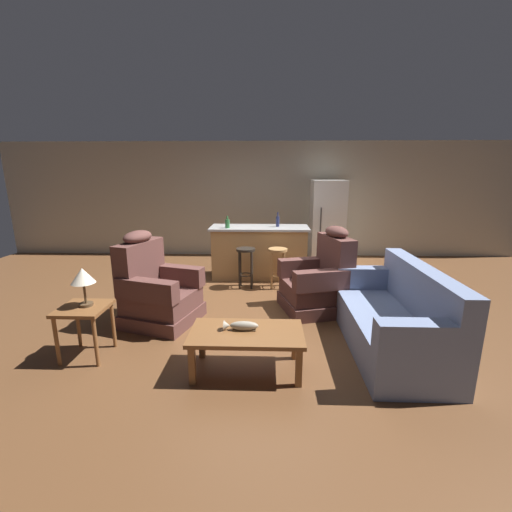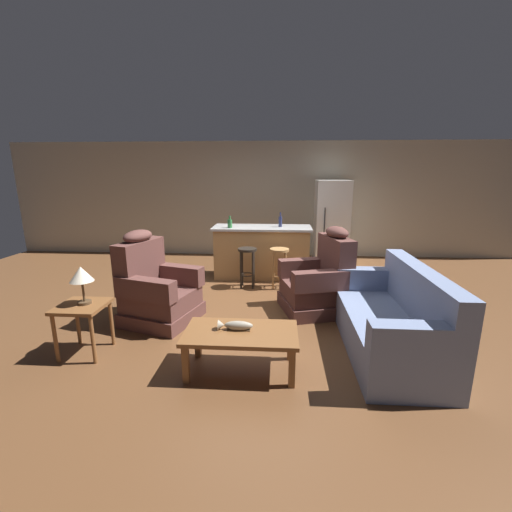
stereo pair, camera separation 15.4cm
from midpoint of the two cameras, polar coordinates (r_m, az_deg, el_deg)
The scene contains 15 objects.
ground_plane at distance 5.23m, azimuth 1.07°, elevation -7.75°, with size 12.00×12.00×0.00m.
back_wall at distance 8.01m, azimuth 2.23°, elevation 9.33°, with size 12.00×0.05×2.60m.
coffee_table at distance 3.42m, azimuth -1.20°, elevation -13.27°, with size 1.10×0.60×0.42m.
fish_figurine at distance 3.41m, azimuth -2.18°, elevation -11.53°, with size 0.34×0.10×0.10m.
couch at distance 4.09m, azimuth 22.86°, elevation -10.04°, with size 0.85×1.90×0.94m.
recliner_near_lamp at distance 4.67m, azimuth -15.45°, elevation -5.42°, with size 1.05×1.05×1.20m.
recliner_near_island at distance 4.91m, azimuth 11.44°, elevation -4.25°, with size 1.03×1.03×1.20m.
end_table at distance 4.08m, azimuth -25.96°, elevation -8.58°, with size 0.48×0.48×0.56m.
table_lamp at distance 3.97m, azimuth -26.12°, elevation -3.00°, with size 0.24×0.24×0.41m.
kitchen_island at distance 6.38m, azimuth 1.69°, elevation 0.72°, with size 1.80×0.70×0.95m.
bar_stool_left at distance 5.78m, azimuth -0.69°, elevation -0.72°, with size 0.32×0.32×0.68m.
bar_stool_right at distance 5.76m, azimuth 4.66°, elevation -0.81°, with size 0.32×0.32×0.68m.
refrigerator at distance 7.58m, azimuth 13.03°, elevation 5.54°, with size 0.70×0.69×1.76m.
bottle_tall_green at distance 6.28m, azimuth 4.78°, elevation 5.79°, with size 0.06×0.06×0.27m.
bottle_short_amber at distance 6.15m, azimuth -3.66°, elevation 5.46°, with size 0.08×0.08×0.22m.
Camera 2 is at (0.31, -4.86, 1.92)m, focal length 24.00 mm.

